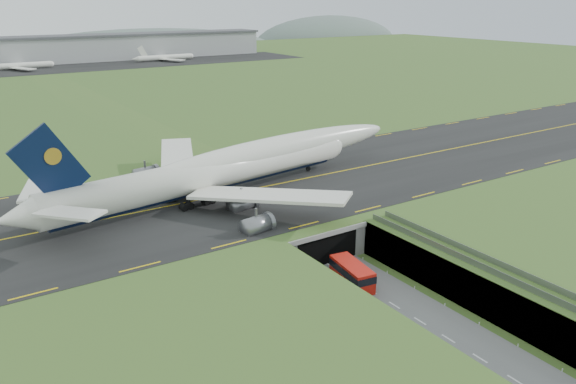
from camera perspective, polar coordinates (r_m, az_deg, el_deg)
ground at (r=88.61m, az=7.15°, el=-9.27°), size 900.00×900.00×0.00m
airfield_deck at (r=87.24m, az=7.23°, el=-7.53°), size 800.00×800.00×6.00m
trench_road at (r=83.77m, az=10.51°, el=-11.17°), size 12.00×75.00×0.20m
taxiway at (r=111.13m, az=-3.71°, el=0.24°), size 800.00×44.00×0.18m
tunnel_portal at (r=99.14m, az=1.01°, el=-3.80°), size 17.00×22.30×6.00m
guideway at (r=82.51m, az=22.01°, el=-8.70°), size 3.00×53.00×7.05m
jumbo_jet at (r=109.48m, az=-5.32°, el=2.66°), size 87.17×56.90×19.01m
shuttle_tram at (r=87.28m, az=6.51°, el=-8.29°), size 4.51×9.07×3.51m
cargo_terminal at (r=362.95m, az=-25.63°, el=12.81°), size 320.00×67.00×15.60m
distant_hills at (r=504.42m, az=-20.30°, el=12.66°), size 700.00×91.00×60.00m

